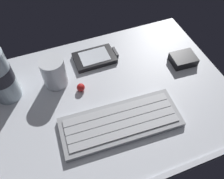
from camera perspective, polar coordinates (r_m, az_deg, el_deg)
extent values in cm
cube|color=silver|center=(63.54, 0.00, -2.18)|extent=(64.00, 48.00, 2.00)
cube|color=#93969B|center=(57.74, 2.09, -7.93)|extent=(29.53, 12.49, 1.40)
cube|color=#ADAFB5|center=(58.59, 1.04, -4.85)|extent=(26.75, 3.38, 0.30)
cube|color=#ADAFB5|center=(57.51, 1.75, -6.61)|extent=(26.75, 3.38, 0.30)
cube|color=#ADAFB5|center=(56.50, 2.49, -8.43)|extent=(26.75, 3.38, 0.30)
cube|color=#ADAFB5|center=(55.56, 3.26, -10.32)|extent=(26.75, 3.38, 0.30)
cube|color=black|center=(71.17, -4.06, 7.62)|extent=(12.01, 7.62, 1.40)
cube|color=silver|center=(70.64, -4.09, 8.05)|extent=(8.41, 5.94, 0.10)
cube|color=#333338|center=(72.65, 0.78, 8.93)|extent=(0.81, 3.80, 1.12)
cylinder|color=silver|center=(64.19, -13.82, 4.04)|extent=(6.40, 6.40, 8.50)
cylinder|color=orange|center=(64.91, -13.66, 3.47)|extent=(5.50, 5.50, 6.12)
cube|color=black|center=(72.91, 16.75, 6.98)|extent=(7.35, 6.04, 2.40)
sphere|color=red|center=(63.67, -7.52, 0.51)|extent=(2.20, 2.20, 2.20)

